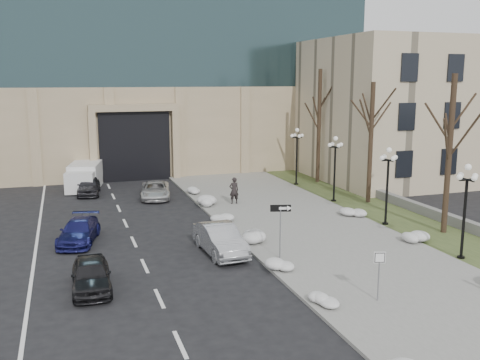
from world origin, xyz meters
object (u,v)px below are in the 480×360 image
object	(u,v)px
pedestrian	(234,190)
lamppost_c	(335,160)
keep_sign	(379,266)
lamppost_a	(466,199)
lamppost_b	(388,176)
car_a	(91,275)
car_b	(220,239)
car_e	(89,186)
one_way_sign	(284,215)
car_d	(155,190)
lamppost_d	(297,149)
car_c	(79,231)
box_truck	(86,176)

from	to	relation	value
pedestrian	lamppost_c	distance (m)	7.45
keep_sign	lamppost_c	xyz separation A→B (m)	(6.71, 16.17, 1.52)
lamppost_a	lamppost_b	bearing A→B (deg)	90.00
car_a	lamppost_a	distance (m)	17.59
car_b	keep_sign	xyz separation A→B (m)	(4.18, -7.79, 0.81)
car_e	one_way_sign	xyz separation A→B (m)	(8.21, -18.63, 1.62)
car_e	car_d	bearing A→B (deg)	-26.32
pedestrian	lamppost_a	distance (m)	16.18
lamppost_a	car_b	bearing A→B (deg)	156.97
pedestrian	one_way_sign	bearing A→B (deg)	82.34
lamppost_b	lamppost_d	bearing A→B (deg)	90.00
car_c	box_truck	world-z (taller)	box_truck
car_d	box_truck	world-z (taller)	box_truck
car_a	lamppost_d	xyz separation A→B (m)	(17.33, 17.70, 2.40)
car_d	keep_sign	size ratio (longest dim) A/B	2.10
car_d	pedestrian	world-z (taller)	pedestrian
car_a	car_d	bearing A→B (deg)	73.29
lamppost_b	lamppost_c	bearing A→B (deg)	90.00
keep_sign	lamppost_c	bearing A→B (deg)	85.15
car_d	lamppost_a	bearing A→B (deg)	-47.59
car_e	one_way_sign	distance (m)	20.42
car_c	pedestrian	bearing A→B (deg)	41.44
car_c	lamppost_a	bearing A→B (deg)	-13.14
car_a	box_truck	world-z (taller)	box_truck
car_c	car_b	bearing A→B (deg)	-18.58
car_c	lamppost_d	bearing A→B (deg)	44.75
box_truck	lamppost_d	world-z (taller)	lamppost_d
one_way_sign	lamppost_c	distance (m)	13.27
car_d	lamppost_a	distance (m)	22.02
lamppost_a	lamppost_d	distance (m)	19.50
car_c	keep_sign	xyz separation A→B (m)	(10.89, -12.00, 0.93)
car_e	lamppost_a	xyz separation A→B (m)	(16.48, -21.28, 2.39)
box_truck	lamppost_d	size ratio (longest dim) A/B	1.40
car_e	box_truck	distance (m)	2.80
box_truck	lamppost_d	distance (m)	17.32
box_truck	keep_sign	world-z (taller)	keep_sign
car_b	pedestrian	bearing A→B (deg)	65.19
car_b	lamppost_a	bearing A→B (deg)	-26.35
box_truck	keep_sign	xyz separation A→B (m)	(9.87, -27.23, 0.58)
car_b	box_truck	world-z (taller)	box_truck
lamppost_a	lamppost_b	xyz separation A→B (m)	(0.00, 6.50, 0.00)
keep_sign	car_d	bearing A→B (deg)	121.18
car_c	one_way_sign	distance (m)	11.32
car_e	one_way_sign	bearing A→B (deg)	-60.28
car_a	car_e	bearing A→B (deg)	89.00
car_c	car_d	xyz separation A→B (m)	(5.72, 9.54, -0.01)
box_truck	lamppost_c	world-z (taller)	lamppost_c
lamppost_b	lamppost_a	bearing A→B (deg)	-90.00
box_truck	keep_sign	distance (m)	28.97
one_way_sign	lamppost_b	world-z (taller)	lamppost_b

